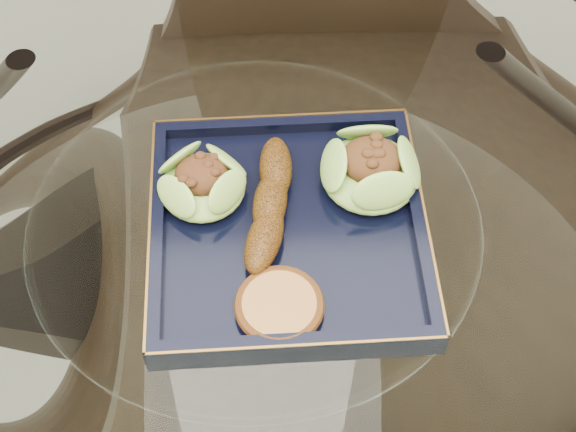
{
  "coord_description": "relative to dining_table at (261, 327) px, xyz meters",
  "views": [
    {
      "loc": [
        0.02,
        -0.42,
        1.44
      ],
      "look_at": [
        0.03,
        0.02,
        0.8
      ],
      "focal_mm": 50.0,
      "sensor_mm": 36.0,
      "label": 1
    }
  ],
  "objects": [
    {
      "name": "crumb_patty",
      "position": [
        0.02,
        -0.07,
        0.19
      ],
      "size": [
        0.08,
        0.08,
        0.01
      ],
      "primitive_type": "cylinder",
      "rotation": [
        0.0,
        0.0,
        -0.14
      ],
      "color": "#C17C40",
      "rests_on": "navy_plate"
    },
    {
      "name": "roasted_plantain",
      "position": [
        0.01,
        0.04,
        0.2
      ],
      "size": [
        0.06,
        0.16,
        0.03
      ],
      "primitive_type": "ellipsoid",
      "rotation": [
        0.0,
        0.0,
        1.43
      ],
      "color": "#60340A",
      "rests_on": "navy_plate"
    },
    {
      "name": "dining_table",
      "position": [
        0.0,
        0.0,
        0.0
      ],
      "size": [
        1.13,
        1.13,
        0.77
      ],
      "color": "white",
      "rests_on": "ground"
    },
    {
      "name": "lettuce_wrap_left",
      "position": [
        -0.05,
        0.06,
        0.2
      ],
      "size": [
        0.11,
        0.11,
        0.03
      ],
      "primitive_type": "ellipsoid",
      "rotation": [
        0.0,
        0.0,
        0.4
      ],
      "color": "#71A32F",
      "rests_on": "navy_plate"
    },
    {
      "name": "navy_plate",
      "position": [
        0.03,
        0.02,
        0.17
      ],
      "size": [
        0.28,
        0.28,
        0.02
      ],
      "primitive_type": "cube",
      "rotation": [
        0.0,
        0.0,
        0.04
      ],
      "color": "black",
      "rests_on": "dining_table"
    },
    {
      "name": "dining_chair",
      "position": [
        0.08,
        0.3,
        -0.12
      ],
      "size": [
        0.39,
        0.39,
        0.86
      ],
      "rotation": [
        0.0,
        0.0,
        0.04
      ],
      "color": "black",
      "rests_on": "ground"
    },
    {
      "name": "lettuce_wrap_right",
      "position": [
        0.12,
        0.07,
        0.2
      ],
      "size": [
        0.12,
        0.12,
        0.04
      ],
      "primitive_type": "ellipsoid",
      "rotation": [
        0.0,
        0.0,
        -0.32
      ],
      "color": "#568C28",
      "rests_on": "navy_plate"
    }
  ]
}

